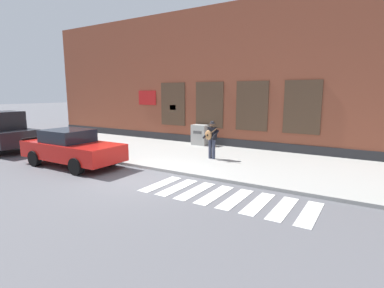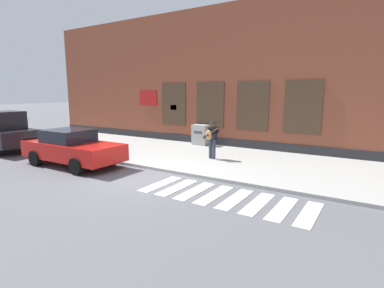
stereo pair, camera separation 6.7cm
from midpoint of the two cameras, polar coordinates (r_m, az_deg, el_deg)
ground_plane at (r=10.87m, az=-8.98°, el=-6.69°), size 160.00×160.00×0.00m
sidewalk at (r=14.15m, az=2.17°, el=-2.48°), size 28.00×5.98×0.12m
building_backdrop at (r=18.34m, az=10.25°, el=12.06°), size 28.00×4.06×7.70m
crosswalk at (r=9.05m, az=6.41°, el=-9.99°), size 5.20×1.90×0.01m
red_car at (r=13.56m, az=-21.74°, el=-0.65°), size 4.61×2.01×1.53m
busker at (r=13.35m, az=3.93°, el=1.25°), size 0.72×0.60×1.69m
utility_box at (r=17.01m, az=1.75°, el=1.76°), size 0.90×0.58×1.15m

